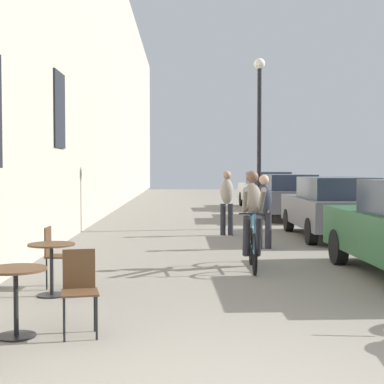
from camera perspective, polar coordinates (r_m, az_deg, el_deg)
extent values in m
cube|color=#B7AD99|center=(18.85, -10.49, 13.24)|extent=(0.50, 68.00, 10.66)
cube|color=black|center=(13.60, -12.75, 7.78)|extent=(0.04, 1.10, 1.70)
cylinder|color=black|center=(6.53, -16.69, -13.24)|extent=(0.40, 0.40, 0.02)
cylinder|color=black|center=(6.44, -16.72, -10.26)|extent=(0.05, 0.05, 0.67)
cylinder|color=#4C331E|center=(6.38, -16.76, -7.19)|extent=(0.64, 0.64, 0.02)
cylinder|color=black|center=(6.18, -9.25, -11.99)|extent=(0.02, 0.02, 0.45)
cylinder|color=black|center=(6.17, -12.31, -12.04)|extent=(0.02, 0.02, 0.45)
cylinder|color=black|center=(6.50, -9.43, -11.29)|extent=(0.02, 0.02, 0.45)
cylinder|color=black|center=(6.49, -12.34, -11.34)|extent=(0.02, 0.02, 0.45)
cube|color=#4C331E|center=(6.28, -10.85, -9.58)|extent=(0.45, 0.45, 0.02)
cube|color=#4C331E|center=(6.42, -10.92, -7.33)|extent=(0.34, 0.09, 0.42)
cylinder|color=black|center=(8.39, -13.45, -9.71)|extent=(0.40, 0.40, 0.02)
cylinder|color=black|center=(8.32, -13.47, -7.37)|extent=(0.05, 0.05, 0.67)
cylinder|color=#4C331E|center=(8.27, -13.50, -4.98)|extent=(0.64, 0.64, 0.02)
cylinder|color=black|center=(9.03, -11.42, -7.45)|extent=(0.02, 0.02, 0.45)
cylinder|color=black|center=(8.71, -11.86, -7.81)|extent=(0.02, 0.02, 0.45)
cylinder|color=black|center=(9.10, -13.43, -7.39)|extent=(0.02, 0.02, 0.45)
cylinder|color=black|center=(8.79, -13.94, -7.74)|extent=(0.02, 0.02, 0.45)
cube|color=#4C331E|center=(8.87, -12.68, -6.10)|extent=(0.39, 0.39, 0.02)
cube|color=#4C331E|center=(8.88, -13.82, -4.66)|extent=(0.03, 0.34, 0.42)
torus|color=black|center=(9.76, 6.11, -6.05)|extent=(0.09, 0.71, 0.71)
torus|color=black|center=(10.80, 5.75, -5.24)|extent=(0.09, 0.71, 0.71)
cylinder|color=#286084|center=(10.68, 5.79, -3.79)|extent=(0.05, 0.22, 0.58)
cylinder|color=#286084|center=(10.15, 5.96, -2.21)|extent=(0.09, 0.83, 0.14)
cylinder|color=#286084|center=(9.74, 6.11, -4.08)|extent=(0.04, 0.09, 0.67)
cylinder|color=#286084|center=(10.30, 5.91, -5.39)|extent=(0.10, 1.00, 0.12)
cylinder|color=black|center=(9.74, 6.11, -2.10)|extent=(0.52, 0.06, 0.03)
ellipsoid|color=black|center=(10.56, 5.82, -2.14)|extent=(0.12, 0.24, 0.06)
ellipsoid|color=gray|center=(10.46, 5.85, -0.67)|extent=(0.36, 0.37, 0.59)
sphere|color=brown|center=(10.41, 5.88, 1.49)|extent=(0.22, 0.22, 0.22)
cylinder|color=#26262D|center=(10.45, 6.41, -4.29)|extent=(0.15, 0.40, 0.75)
cylinder|color=#26262D|center=(10.43, 5.31, -4.29)|extent=(0.15, 0.40, 0.75)
cylinder|color=gray|center=(10.08, 6.79, -0.82)|extent=(0.12, 0.75, 0.48)
cylinder|color=gray|center=(10.07, 5.18, -0.82)|extent=(0.15, 0.75, 0.48)
cylinder|color=#26262D|center=(12.89, 6.54, -3.74)|extent=(0.14, 0.14, 0.78)
cylinder|color=#26262D|center=(12.90, 7.42, -3.74)|extent=(0.14, 0.14, 0.78)
ellipsoid|color=#2D3342|center=(12.84, 7.00, -0.63)|extent=(0.36, 0.26, 0.62)
sphere|color=tan|center=(12.82, 7.01, 1.19)|extent=(0.22, 0.22, 0.22)
cylinder|color=#26262D|center=(15.31, 3.02, -2.69)|extent=(0.14, 0.14, 0.82)
cylinder|color=#26262D|center=(15.34, 3.76, -2.68)|extent=(0.14, 0.14, 0.82)
ellipsoid|color=#9E9384|center=(15.28, 3.40, 0.07)|extent=(0.36, 0.26, 0.65)
sphere|color=#A57A5B|center=(15.27, 3.40, 1.66)|extent=(0.22, 0.22, 0.22)
cylinder|color=black|center=(17.04, 6.54, 4.17)|extent=(0.12, 0.12, 4.60)
sphere|color=silver|center=(17.29, 6.58, 12.28)|extent=(0.32, 0.32, 0.32)
cylinder|color=black|center=(11.05, 14.03, -5.19)|extent=(0.22, 0.64, 0.64)
cube|color=#595960|center=(15.23, 13.34, -1.84)|extent=(1.78, 4.30, 0.70)
cube|color=#283342|center=(14.70, 13.86, 0.39)|extent=(1.50, 2.32, 0.52)
cylinder|color=black|center=(16.46, 9.36, -2.72)|extent=(0.20, 0.62, 0.62)
cylinder|color=black|center=(16.83, 14.80, -2.65)|extent=(0.20, 0.62, 0.62)
cylinder|color=black|center=(13.70, 11.51, -3.75)|extent=(0.20, 0.62, 0.62)
cylinder|color=black|center=(14.14, 17.95, -3.63)|extent=(0.20, 0.62, 0.62)
cube|color=#595960|center=(20.53, 9.12, -0.73)|extent=(1.82, 4.33, 0.70)
cube|color=#283342|center=(20.00, 9.38, 0.95)|extent=(1.52, 2.34, 0.52)
cylinder|color=black|center=(21.84, 6.37, -1.46)|extent=(0.21, 0.62, 0.62)
cylinder|color=black|center=(22.10, 10.56, -1.44)|extent=(0.21, 0.62, 0.62)
cylinder|color=black|center=(19.02, 7.43, -2.02)|extent=(0.21, 0.62, 0.62)
cylinder|color=black|center=(19.32, 12.22, -1.99)|extent=(0.21, 0.62, 0.62)
cube|color=beige|center=(25.96, 7.16, -0.03)|extent=(2.00, 4.52, 0.73)
cube|color=#283342|center=(25.42, 7.38, 1.34)|extent=(1.63, 2.46, 0.54)
cylinder|color=black|center=(27.30, 4.87, -0.67)|extent=(0.23, 0.65, 0.64)
cylinder|color=black|center=(27.58, 8.33, -0.66)|extent=(0.23, 0.65, 0.64)
cylinder|color=black|center=(24.39, 5.82, -1.03)|extent=(0.23, 0.65, 0.64)
cylinder|color=black|center=(24.70, 9.67, -1.01)|extent=(0.23, 0.65, 0.64)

